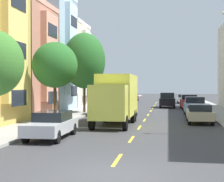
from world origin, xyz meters
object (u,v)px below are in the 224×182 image
(delivery_box_truck, at_px, (116,97))
(parked_pickup_red, at_px, (190,102))
(parked_pickup_forest, at_px, (103,106))
(parked_sedan_white, at_px, (183,99))
(parked_sedan_navy, at_px, (130,98))
(parked_sedan_silver, at_px, (52,124))
(street_tree_second, at_px, (55,65))
(street_tree_third, at_px, (84,61))
(parked_sedan_orange, at_px, (124,100))
(parked_hatchback_burgundy, at_px, (133,97))
(parked_pickup_sky, at_px, (195,107))
(moving_black_sedan, at_px, (167,100))
(parked_sedan_champagne, at_px, (199,113))

(delivery_box_truck, relative_size, parked_pickup_red, 1.45)
(parked_pickup_forest, height_order, parked_sedan_white, parked_pickup_forest)
(parked_sedan_white, distance_m, parked_sedan_navy, 8.58)
(delivery_box_truck, bearing_deg, parked_sedan_silver, -109.40)
(parked_sedan_silver, relative_size, parked_pickup_red, 0.85)
(street_tree_second, bearing_deg, delivery_box_truck, 1.21)
(parked_sedan_silver, xyz_separation_m, parked_sedan_navy, (-0.05, 37.77, 0.00))
(parked_pickup_forest, xyz_separation_m, parked_sedan_navy, (0.06, 22.76, -0.08))
(street_tree_third, height_order, parked_sedan_orange, street_tree_third)
(street_tree_third, bearing_deg, parked_sedan_orange, 81.89)
(street_tree_second, height_order, parked_hatchback_burgundy, street_tree_second)
(street_tree_second, height_order, parked_pickup_sky, street_tree_second)
(delivery_box_truck, height_order, moving_black_sedan, delivery_box_truck)
(parked_pickup_red, bearing_deg, parked_sedan_navy, 121.88)
(parked_sedan_orange, distance_m, parked_sedan_champagne, 23.12)
(parked_sedan_silver, bearing_deg, street_tree_second, 107.73)
(street_tree_third, bearing_deg, street_tree_second, -90.00)
(delivery_box_truck, height_order, parked_sedan_orange, delivery_box_truck)
(parked_sedan_white, distance_m, moving_black_sedan, 11.50)
(delivery_box_truck, relative_size, parked_sedan_silver, 1.71)
(street_tree_second, relative_size, parked_sedan_white, 1.31)
(delivery_box_truck, height_order, parked_sedan_silver, delivery_box_truck)
(street_tree_second, height_order, parked_sedan_navy, street_tree_second)
(parked_hatchback_burgundy, bearing_deg, parked_pickup_sky, -72.73)
(parked_sedan_silver, bearing_deg, moving_black_sedan, 77.35)
(parked_pickup_forest, relative_size, parked_hatchback_burgundy, 1.34)
(parked_sedan_champagne, bearing_deg, moving_black_sedan, 97.70)
(delivery_box_truck, xyz_separation_m, moving_black_sedan, (3.60, 19.95, -1.03))
(delivery_box_truck, xyz_separation_m, parked_pickup_sky, (6.25, 8.64, -1.18))
(parked_sedan_silver, xyz_separation_m, parked_sedan_white, (8.52, 38.07, 0.00))
(street_tree_third, height_order, parked_sedan_white, street_tree_third)
(delivery_box_truck, height_order, parked_sedan_white, delivery_box_truck)
(moving_black_sedan, bearing_deg, parked_pickup_red, -49.51)
(parked_sedan_silver, height_order, moving_black_sedan, moving_black_sedan)
(parked_pickup_sky, bearing_deg, street_tree_second, -141.17)
(parked_pickup_forest, bearing_deg, parked_sedan_orange, 89.87)
(delivery_box_truck, bearing_deg, parked_pickup_red, 69.72)
(parked_pickup_forest, distance_m, parked_sedan_white, 24.62)
(parked_sedan_white, xyz_separation_m, parked_sedan_navy, (-8.57, -0.30, 0.00))
(parked_hatchback_burgundy, bearing_deg, parked_sedan_orange, -89.56)
(parked_pickup_sky, height_order, parked_hatchback_burgundy, parked_pickup_sky)
(delivery_box_truck, xyz_separation_m, parked_pickup_red, (6.23, 16.87, -1.18))
(parked_sedan_silver, relative_size, parked_sedan_orange, 1.01)
(street_tree_third, bearing_deg, parked_hatchback_burgundy, 85.98)
(street_tree_second, relative_size, parked_sedan_champagne, 1.30)
(street_tree_second, xyz_separation_m, parked_pickup_red, (10.83, 16.96, -3.51))
(parked_sedan_white, bearing_deg, parked_sedan_silver, -102.61)
(parked_sedan_silver, distance_m, parked_pickup_red, 25.29)
(moving_black_sedan, bearing_deg, parked_sedan_white, 77.50)
(parked_sedan_silver, bearing_deg, parked_sedan_champagne, 46.47)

